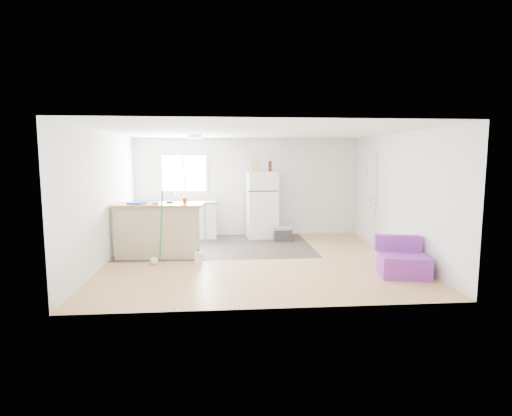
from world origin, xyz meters
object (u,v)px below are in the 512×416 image
at_px(refrigerator, 262,205).
at_px(blue_tray, 137,203).
at_px(purple_seat, 402,261).
at_px(red_cup, 185,200).
at_px(mop, 156,252).
at_px(cardboard_box, 254,165).
at_px(bottle_left, 270,166).
at_px(bottle_right, 270,166).
at_px(cooler, 283,234).
at_px(cleaner_jug, 198,257).
at_px(kitchen_cabinets, 175,220).
at_px(peninsula, 158,230).

relative_size(refrigerator, blue_tray, 5.34).
distance_m(purple_seat, red_cup, 4.12).
distance_m(mop, cardboard_box, 3.37).
distance_m(purple_seat, bottle_left, 3.99).
xyz_separation_m(red_cup, blue_tray, (-0.90, -0.09, -0.04)).
bearing_deg(bottle_right, cardboard_box, -170.29).
xyz_separation_m(cooler, cleaner_jug, (-1.85, -1.89, -0.04)).
bearing_deg(blue_tray, kitchen_cabinets, 74.87).
xyz_separation_m(peninsula, refrigerator, (2.20, 1.74, 0.27)).
bearing_deg(kitchen_cabinets, cooler, -16.47).
bearing_deg(cleaner_jug, cooler, 53.47).
bearing_deg(bottle_left, mop, -136.59).
distance_m(cooler, blue_tray, 3.44).
relative_size(mop, blue_tray, 4.54).
relative_size(cleaner_jug, red_cup, 2.31).
xyz_separation_m(kitchen_cabinets, mop, (-0.08, -2.38, -0.22)).
bearing_deg(cooler, refrigerator, 135.97).
height_order(cooler, blue_tray, blue_tray).
relative_size(kitchen_cabinets, refrigerator, 1.26).
relative_size(refrigerator, cardboard_box, 5.34).
relative_size(kitchen_cabinets, red_cup, 16.88).
bearing_deg(peninsula, refrigerator, 42.13).
height_order(refrigerator, purple_seat, refrigerator).
height_order(purple_seat, mop, mop).
xyz_separation_m(peninsula, mop, (0.04, -0.59, -0.30)).
bearing_deg(bottle_left, kitchen_cabinets, 176.14).
xyz_separation_m(peninsula, cardboard_box, (2.02, 1.67, 1.22)).
bearing_deg(kitchen_cabinets, bottle_left, -9.10).
xyz_separation_m(purple_seat, mop, (-4.16, 1.00, 0.01)).
bearing_deg(purple_seat, cleaner_jug, 176.56).
relative_size(peninsula, blue_tray, 5.80).
xyz_separation_m(cleaner_jug, bottle_right, (1.58, 2.34, 1.61)).
bearing_deg(cleaner_jug, peninsula, 150.55).
height_order(purple_seat, cardboard_box, cardboard_box).
bearing_deg(purple_seat, refrigerator, 133.65).
relative_size(peninsula, cooler, 4.08).
xyz_separation_m(refrigerator, cardboard_box, (-0.18, -0.07, 0.95)).
height_order(peninsula, mop, mop).
relative_size(red_cup, blue_tray, 0.40).
relative_size(cardboard_box, bottle_left, 1.20).
bearing_deg(cardboard_box, peninsula, -140.39).
xyz_separation_m(refrigerator, bottle_right, (0.19, -0.01, 0.93)).
bearing_deg(kitchen_cabinets, blue_tray, -110.38).
xyz_separation_m(mop, blue_tray, (-0.42, 0.53, 0.83)).
height_order(refrigerator, cleaner_jug, refrigerator).
height_order(cleaner_jug, mop, mop).
relative_size(cleaner_jug, mop, 0.20).
bearing_deg(bottle_left, bottle_right, 91.23).
distance_m(blue_tray, cardboard_box, 3.04).
xyz_separation_m(cooler, red_cup, (-2.13, -1.25, 0.94)).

